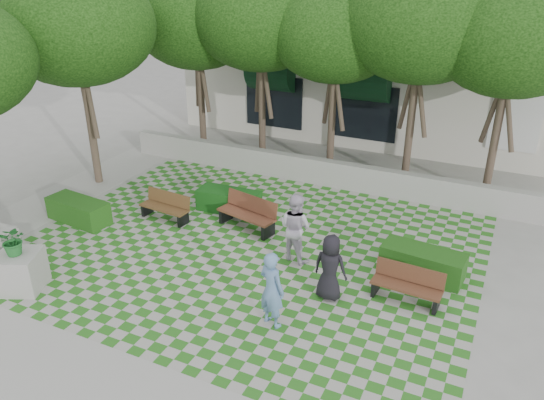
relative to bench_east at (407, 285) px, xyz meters
The scene contains 17 objects.
ground 4.45m from the bench_east, behind, with size 90.00×90.00×0.00m, color gray.
lawn 4.44m from the bench_east, behind, with size 12.00×12.00×0.00m, color #2B721E.
sidewalk_south 6.86m from the bench_east, 130.00° to the right, with size 16.00×2.00×0.01m, color #9E9B93.
sidewalk_west 11.62m from the bench_east, behind, with size 2.00×12.00×0.01m, color #9E9B93.
retaining_wall 7.17m from the bench_east, 127.88° to the left, with size 15.00×0.36×0.90m, color #9E9B93.
bench_east is the anchor object (origin of this frame).
bench_mid 5.24m from the bench_east, 162.09° to the left, with size 1.93×1.02×0.97m.
bench_west 7.59m from the bench_east, behind, with size 1.63×0.67×0.84m.
hedge_east 1.25m from the bench_east, 84.71° to the left, with size 2.03×0.81×0.71m, color #194612.
hedge_midleft 6.52m from the bench_east, 158.54° to the left, with size 1.95×0.78×0.68m, color #124413.
hedge_west 9.80m from the bench_east, behind, with size 1.99×0.79×0.70m, color #1B4B14.
planter_front 9.13m from the bench_east, 157.77° to the right, with size 1.25×1.25×1.69m.
person_blue 3.28m from the bench_east, 139.13° to the right, with size 0.65×0.43×1.78m, color #658CB8.
person_dark 1.83m from the bench_east, 158.66° to the right, with size 0.79×0.52×1.63m, color black.
person_white 3.18m from the bench_east, 168.56° to the left, with size 0.90×0.70×1.86m, color silver.
tree_row 9.55m from the bench_east, 139.18° to the left, with size 17.70×13.40×7.41m.
building 14.13m from the bench_east, 104.37° to the left, with size 18.00×8.92×5.15m.
Camera 1 is at (5.95, -10.04, 7.34)m, focal length 35.00 mm.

